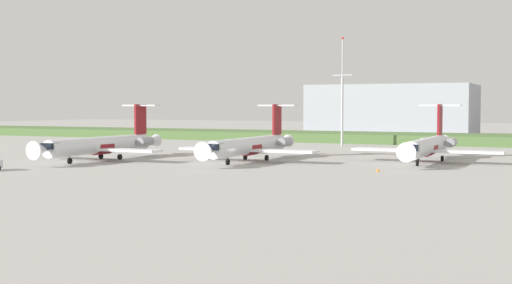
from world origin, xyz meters
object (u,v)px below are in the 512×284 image
(antenna_mast, at_px, (342,101))
(regional_jet_nearest, at_px, (103,144))
(regional_jet_third, at_px, (428,146))
(regional_jet_second, at_px, (251,145))
(safety_cone_front_marker, at_px, (378,170))

(antenna_mast, bearing_deg, regional_jet_nearest, -113.81)
(regional_jet_third, distance_m, antenna_mast, 42.93)
(regional_jet_second, xyz_separation_m, regional_jet_third, (25.69, 10.11, 0.00))
(regional_jet_second, bearing_deg, regional_jet_nearest, -159.57)
(antenna_mast, distance_m, safety_cone_front_marker, 58.42)
(antenna_mast, xyz_separation_m, safety_cone_front_marker, (21.87, -53.33, -9.51))
(regional_jet_second, distance_m, antenna_mast, 44.98)
(regional_jet_nearest, height_order, regional_jet_third, same)
(regional_jet_second, bearing_deg, safety_cone_front_marker, -21.47)
(antenna_mast, bearing_deg, safety_cone_front_marker, -67.71)
(regional_jet_second, height_order, antenna_mast, antenna_mast)
(regional_jet_nearest, bearing_deg, antenna_mast, 66.19)
(regional_jet_nearest, height_order, safety_cone_front_marker, regional_jet_nearest)
(safety_cone_front_marker, bearing_deg, regional_jet_nearest, 179.23)
(regional_jet_second, height_order, regional_jet_third, same)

